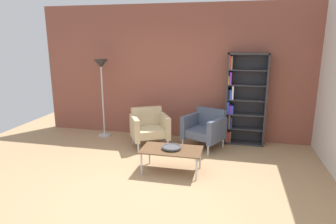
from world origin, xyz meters
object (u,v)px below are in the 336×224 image
coffee_table_low (172,151)px  armchair_by_bookshelf (149,127)px  bookshelf_tall (243,100)px  floor_lamp_torchiere (101,73)px  decorative_bowl (172,147)px  armchair_spare_guest (205,128)px

coffee_table_low → armchair_by_bookshelf: size_ratio=1.07×
bookshelf_tall → floor_lamp_torchiere: size_ratio=1.09×
decorative_bowl → floor_lamp_torchiere: (-1.91, 1.52, 1.01)m
bookshelf_tall → armchair_by_bookshelf: size_ratio=2.04×
armchair_spare_guest → decorative_bowl: bearing=-82.0°
decorative_bowl → armchair_spare_guest: (0.42, 1.28, -0.02)m
armchair_by_bookshelf → floor_lamp_torchiere: size_ratio=0.54×
coffee_table_low → armchair_spare_guest: size_ratio=1.09×
decorative_bowl → armchair_by_bookshelf: 1.32m
armchair_by_bookshelf → coffee_table_low: bearing=-86.7°
coffee_table_low → floor_lamp_torchiere: 2.68m
armchair_spare_guest → floor_lamp_torchiere: 2.56m
bookshelf_tall → decorative_bowl: size_ratio=5.94×
armchair_spare_guest → floor_lamp_torchiere: bearing=-159.8°
coffee_table_low → decorative_bowl: (0.00, 0.00, 0.07)m
armchair_by_bookshelf → floor_lamp_torchiere: 1.64m
bookshelf_tall → armchair_spare_guest: size_ratio=2.07×
armchair_by_bookshelf → floor_lamp_torchiere: bearing=131.1°
bookshelf_tall → armchair_by_bookshelf: (-1.85, -0.62, -0.52)m
armchair_spare_guest → floor_lamp_torchiere: size_ratio=0.53×
armchair_by_bookshelf → floor_lamp_torchiere: (-1.20, 0.42, 1.03)m
bookshelf_tall → armchair_by_bookshelf: bearing=-161.6°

